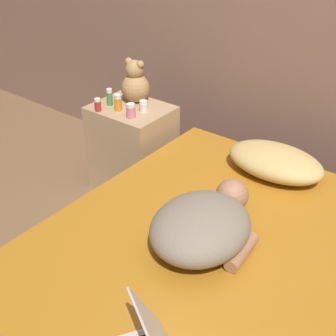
{
  "coord_description": "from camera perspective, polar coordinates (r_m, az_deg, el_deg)",
  "views": [
    {
      "loc": [
        0.8,
        -1.26,
        1.79
      ],
      "look_at": [
        -0.36,
        0.25,
        0.63
      ],
      "focal_mm": 50.0,
      "sensor_mm": 36.0,
      "label": 1
    }
  ],
  "objects": [
    {
      "name": "teddy_bear",
      "position": [
        3.0,
        -4.02,
        10.25
      ],
      "size": [
        0.18,
        0.18,
        0.28
      ],
      "color": "tan",
      "rests_on": "nightstand"
    },
    {
      "name": "ground_plane",
      "position": [
        2.33,
        3.45,
        -18.96
      ],
      "size": [
        12.0,
        12.0,
        0.0
      ],
      "primitive_type": "plane",
      "color": "brown"
    },
    {
      "name": "bottle_orange",
      "position": [
        2.91,
        -6.12,
        7.91
      ],
      "size": [
        0.05,
        0.05,
        0.1
      ],
      "color": "orange",
      "rests_on": "nightstand"
    },
    {
      "name": "nightstand",
      "position": [
        3.1,
        -4.34,
        2.38
      ],
      "size": [
        0.48,
        0.39,
        0.59
      ],
      "color": "tan",
      "rests_on": "ground_plane"
    },
    {
      "name": "bed",
      "position": [
        2.16,
        3.64,
        -15.19
      ],
      "size": [
        1.46,
        2.03,
        0.45
      ],
      "color": "#2D2319",
      "rests_on": "ground_plane"
    },
    {
      "name": "bottle_green",
      "position": [
        2.99,
        -7.14,
        8.57
      ],
      "size": [
        0.04,
        0.04,
        0.11
      ],
      "color": "#3D8E4C",
      "rests_on": "nightstand"
    },
    {
      "name": "person_lying",
      "position": [
        2.02,
        4.45,
        -6.85
      ],
      "size": [
        0.46,
        0.66,
        0.2
      ],
      "rotation": [
        0.0,
        0.0,
        0.1
      ],
      "color": "gray",
      "rests_on": "bed"
    },
    {
      "name": "bottle_white",
      "position": [
        2.89,
        -3.01,
        7.55
      ],
      "size": [
        0.05,
        0.05,
        0.07
      ],
      "color": "white",
      "rests_on": "nightstand"
    },
    {
      "name": "bottle_pink",
      "position": [
        2.81,
        -4.54,
        6.96
      ],
      "size": [
        0.06,
        0.06,
        0.09
      ],
      "color": "pink",
      "rests_on": "nightstand"
    },
    {
      "name": "bottle_red",
      "position": [
        2.92,
        -8.56,
        7.62
      ],
      "size": [
        0.04,
        0.04,
        0.08
      ],
      "color": "#B72D2D",
      "rests_on": "nightstand"
    },
    {
      "name": "pillow",
      "position": [
        2.55,
        12.94,
        0.77
      ],
      "size": [
        0.53,
        0.33,
        0.15
      ],
      "color": "tan",
      "rests_on": "bed"
    }
  ]
}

